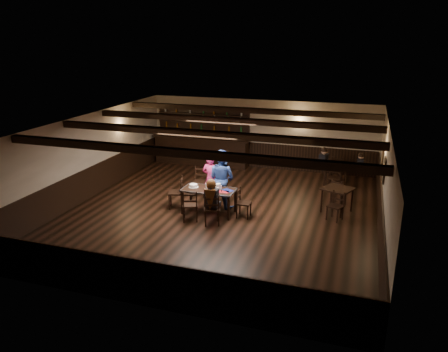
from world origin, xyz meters
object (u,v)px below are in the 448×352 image
(chair_near_left, at_px, (190,203))
(man_blue, at_px, (222,178))
(chair_near_right, at_px, (212,207))
(cake, at_px, (193,186))
(woman_pink, at_px, (211,179))
(bar_counter, at_px, (202,147))
(dining_table, at_px, (209,192))

(chair_near_left, xyz_separation_m, man_blue, (0.49, 1.38, 0.36))
(chair_near_right, height_order, man_blue, man_blue)
(cake, bearing_deg, woman_pink, 67.83)
(woman_pink, relative_size, cake, 5.52)
(chair_near_left, bearing_deg, bar_counter, 107.43)
(woman_pink, bearing_deg, dining_table, 115.20)
(man_blue, xyz_separation_m, cake, (-0.69, -0.61, -0.11))
(chair_near_right, height_order, woman_pink, woman_pink)
(dining_table, distance_m, chair_near_left, 0.81)
(man_blue, height_order, cake, man_blue)
(dining_table, xyz_separation_m, man_blue, (0.19, 0.64, 0.23))
(dining_table, height_order, bar_counter, bar_counter)
(dining_table, distance_m, cake, 0.51)
(chair_near_right, distance_m, man_blue, 1.51)
(cake, xyz_separation_m, bar_counter, (-1.56, 4.84, -0.07))
(man_blue, bearing_deg, woman_pink, 5.32)
(woman_pink, bearing_deg, man_blue, 175.14)
(dining_table, bearing_deg, chair_near_right, -64.74)
(dining_table, height_order, woman_pink, woman_pink)
(dining_table, distance_m, chair_near_right, 0.90)
(chair_near_left, height_order, bar_counter, bar_counter)
(chair_near_right, height_order, bar_counter, bar_counter)
(chair_near_right, relative_size, bar_counter, 0.22)
(chair_near_left, bearing_deg, man_blue, 70.59)
(man_blue, bearing_deg, bar_counter, -41.68)
(man_blue, relative_size, bar_counter, 0.44)
(chair_near_right, relative_size, man_blue, 0.50)
(dining_table, distance_m, man_blue, 0.71)
(dining_table, xyz_separation_m, bar_counter, (-2.06, 4.87, 0.06))
(dining_table, bearing_deg, woman_pink, 105.07)
(bar_counter, bearing_deg, man_blue, -62.00)
(dining_table, bearing_deg, cake, 176.54)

